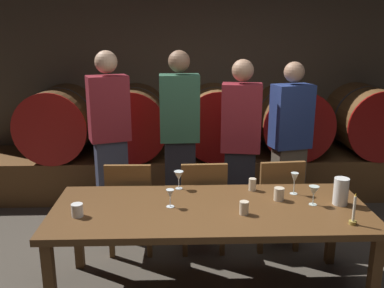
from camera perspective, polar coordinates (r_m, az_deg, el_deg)
back_wall at (r=5.64m, az=2.51°, el=9.31°), size 6.59×0.24×2.84m
barrel_shelf at (r=5.35m, az=2.82°, el=-3.80°), size 5.93×0.90×0.51m
wine_barrel_far_left at (r=5.35m, az=-17.40°, el=2.89°), size 0.83×0.93×0.83m
wine_barrel_left at (r=5.18m, az=-7.83°, el=3.07°), size 0.83×0.93×0.83m
wine_barrel_center at (r=5.18m, az=3.20°, el=3.18°), size 0.83×0.93×0.83m
wine_barrel_right at (r=5.34m, az=13.04°, el=3.17°), size 0.83×0.93×0.83m
wine_barrel_far_right at (r=5.66m, az=22.51°, el=3.07°), size 0.83×0.93×0.83m
dining_table at (r=3.21m, az=2.46°, el=-9.58°), size 2.35×0.93×0.72m
chair_left at (r=3.89m, az=-8.27°, el=-7.83°), size 0.41×0.41×0.88m
chair_center at (r=3.87m, az=1.50°, el=-7.76°), size 0.41×0.41×0.88m
chair_right at (r=4.01m, az=11.41°, el=-7.27°), size 0.43×0.43×0.88m
guest_far_left at (r=4.24m, az=-10.97°, el=0.40°), size 0.44×0.35×1.81m
guest_center_left at (r=4.17m, az=-1.67°, el=0.42°), size 0.39×0.25×1.81m
guest_center_right at (r=4.20m, az=6.55°, el=-0.19°), size 0.41×0.30×1.73m
guest_far_right at (r=4.41m, az=13.04°, el=-0.02°), size 0.43×0.33×1.70m
candle_center at (r=3.09m, az=20.94°, el=-8.98°), size 0.05×0.05×0.23m
pitcher at (r=3.38m, az=19.44°, el=-6.04°), size 0.11×0.11×0.21m
wine_glass_far_left at (r=3.15m, az=-2.96°, el=-6.83°), size 0.06×0.06×0.14m
wine_glass_center_left at (r=3.49m, az=-1.80°, el=-4.34°), size 0.08×0.08×0.15m
wine_glass_center_right at (r=3.47m, az=13.66°, el=-4.57°), size 0.06×0.06×0.18m
wine_glass_far_right at (r=3.31m, az=16.11°, el=-6.17°), size 0.08×0.08×0.15m
cup_far_left at (r=3.12m, az=-15.21°, el=-8.60°), size 0.08×0.08×0.09m
cup_center_left at (r=3.07m, az=7.04°, el=-8.55°), size 0.07×0.07×0.10m
cup_center_right at (r=3.51m, az=8.15°, el=-5.42°), size 0.06×0.06×0.10m
cup_far_right at (r=3.35m, az=11.65°, el=-6.63°), size 0.08×0.08×0.10m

